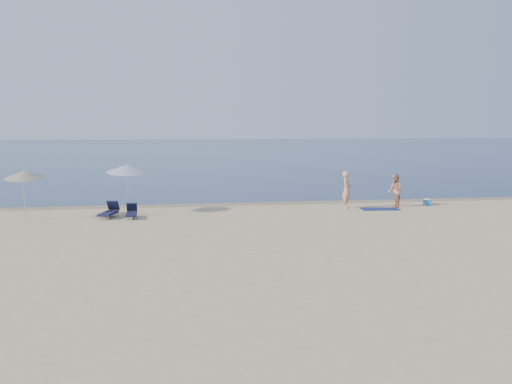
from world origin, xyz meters
TOP-DOWN VIEW (x-y plane):
  - ground at (0.00, 0.00)m, footprint 160.00×160.00m
  - sea at (0.00, 100.00)m, footprint 240.00×160.00m
  - wet_sand_strip at (0.00, 19.40)m, footprint 240.00×1.60m
  - person_left at (2.47, 16.57)m, footprint 0.74×0.84m
  - person_right at (5.13, 16.59)m, footprint 0.71×0.89m
  - beach_towel at (4.04, 15.90)m, footprint 2.03×1.26m
  - white_bag at (7.41, 17.58)m, footprint 0.41×0.37m
  - blue_cooler at (7.12, 16.98)m, footprint 0.47×0.39m
  - umbrella_near at (-8.60, 16.25)m, footprint 2.11×2.14m
  - umbrella_far at (-13.14, 15.16)m, footprint 2.05×2.07m
  - lounger_left at (-9.46, 15.32)m, footprint 0.97×1.76m
  - lounger_right at (-8.43, 14.98)m, footprint 0.53×1.50m

SIDE VIEW (x-z plane):
  - ground at x=0.00m, z-range 0.00..0.00m
  - wet_sand_strip at x=0.00m, z-range 0.00..0.00m
  - sea at x=0.00m, z-range 0.00..0.01m
  - beach_towel at x=4.04m, z-range 0.00..0.03m
  - blue_cooler at x=7.12m, z-range 0.00..0.29m
  - white_bag at x=7.41m, z-range 0.00..0.29m
  - lounger_right at x=-8.43m, z-range -0.09..0.57m
  - lounger_left at x=-9.46m, z-range -0.10..0.64m
  - person_right at x=5.13m, z-range 0.00..1.75m
  - person_left at x=2.47m, z-range 0.00..1.94m
  - umbrella_far at x=-13.14m, z-range 0.88..3.29m
  - umbrella_near at x=-8.60m, z-range 0.94..3.53m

